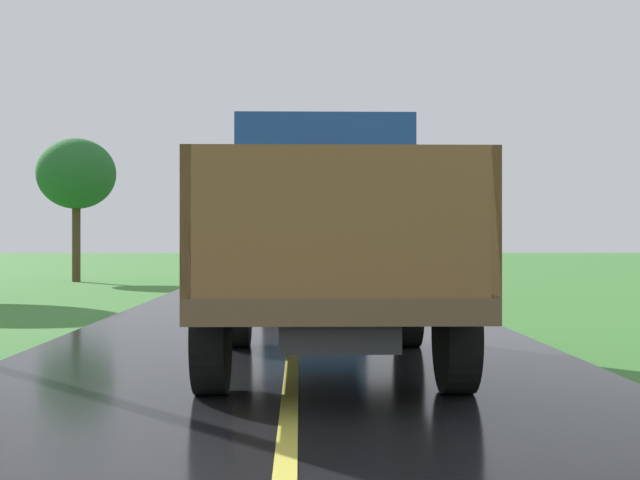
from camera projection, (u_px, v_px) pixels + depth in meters
The scene contains 3 objects.
banana_truck_near at pixel (326, 234), 10.08m from camera, with size 2.38×5.82×2.80m.
banana_truck_far at pixel (312, 238), 23.34m from camera, with size 2.38×5.81×2.80m.
roadside_tree_far_left at pixel (76, 174), 30.08m from camera, with size 2.65×2.65×4.85m.
Camera 1 is at (0.08, 0.39, 1.39)m, focal length 49.98 mm.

